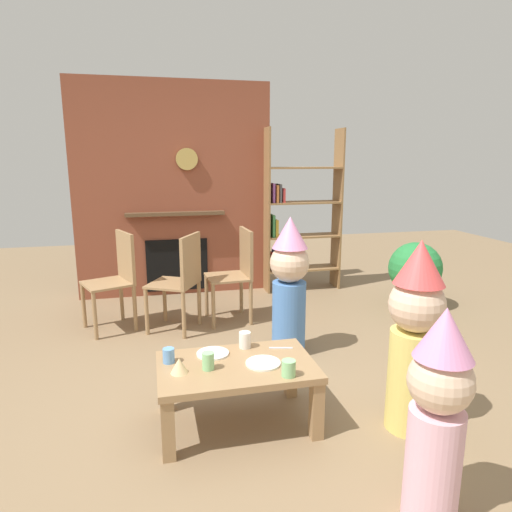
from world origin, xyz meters
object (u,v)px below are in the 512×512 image
at_px(potted_plant_tall, 415,271).
at_px(paper_plate_rear, 213,353).
at_px(paper_cup_near_right, 208,361).
at_px(paper_cup_far_left, 245,340).
at_px(child_with_cone_hat, 438,412).
at_px(child_in_pink, 415,332).
at_px(child_by_the_chairs, 289,283).
at_px(paper_cup_center, 289,368).
at_px(birthday_cake_slice, 179,366).
at_px(bookshelf, 298,216).
at_px(paper_plate_front, 263,363).
at_px(paper_cup_near_left, 169,356).
at_px(dining_chair_middle, 182,277).
at_px(coffee_table, 237,374).
at_px(dining_chair_right, 237,269).
at_px(dining_chair_left, 117,275).

bearing_deg(potted_plant_tall, paper_plate_rear, -146.86).
relative_size(paper_cup_near_right, paper_plate_rear, 0.51).
relative_size(paper_cup_far_left, child_with_cone_hat, 0.11).
bearing_deg(paper_plate_rear, child_in_pink, -21.25).
bearing_deg(child_in_pink, paper_cup_near_right, 3.64).
distance_m(child_in_pink, child_by_the_chairs, 1.22).
distance_m(paper_cup_center, birthday_cake_slice, 0.61).
bearing_deg(paper_plate_rear, child_by_the_chairs, 45.79).
xyz_separation_m(paper_cup_center, paper_cup_far_left, (-0.16, 0.43, 0.01)).
bearing_deg(child_by_the_chairs, child_in_pink, 51.82).
xyz_separation_m(bookshelf, paper_cup_far_left, (-1.15, -2.44, -0.45)).
bearing_deg(paper_plate_front, child_by_the_chairs, 64.40).
relative_size(bookshelf, paper_cup_near_right, 18.92).
height_order(bookshelf, paper_cup_center, bookshelf).
relative_size(bookshelf, birthday_cake_slice, 19.00).
xyz_separation_m(paper_cup_near_left, dining_chair_middle, (0.18, 1.48, 0.08)).
bearing_deg(potted_plant_tall, coffee_table, -142.80).
distance_m(coffee_table, dining_chair_right, 1.80).
height_order(paper_plate_rear, potted_plant_tall, potted_plant_tall).
bearing_deg(paper_cup_far_left, bookshelf, 64.76).
bearing_deg(dining_chair_left, paper_plate_front, 94.45).
relative_size(paper_cup_near_left, child_in_pink, 0.08).
bearing_deg(birthday_cake_slice, coffee_table, 6.56).
height_order(paper_cup_near_right, paper_plate_rear, paper_cup_near_right).
height_order(paper_cup_far_left, birthday_cake_slice, paper_cup_far_left).
relative_size(paper_cup_near_left, paper_plate_front, 0.43).
height_order(bookshelf, coffee_table, bookshelf).
bearing_deg(paper_cup_near_left, birthday_cake_slice, -70.57).
height_order(paper_cup_near_right, child_in_pink, child_in_pink).
xyz_separation_m(child_by_the_chairs, dining_chair_left, (-1.38, 0.91, -0.08)).
distance_m(bookshelf, paper_cup_near_left, 3.06).
bearing_deg(bookshelf, paper_cup_center, -109.11).
height_order(dining_chair_middle, dining_chair_right, same).
height_order(paper_cup_center, dining_chair_right, dining_chair_right).
relative_size(dining_chair_left, dining_chair_middle, 1.00).
relative_size(child_with_cone_hat, dining_chair_right, 1.09).
xyz_separation_m(child_with_cone_hat, dining_chair_left, (-1.47, 2.71, -0.01)).
height_order(paper_cup_near_left, potted_plant_tall, potted_plant_tall).
relative_size(paper_cup_near_left, child_with_cone_hat, 0.09).
distance_m(paper_cup_near_left, child_in_pink, 1.42).
xyz_separation_m(coffee_table, potted_plant_tall, (2.23, 1.69, 0.08)).
height_order(paper_cup_center, child_by_the_chairs, child_by_the_chairs).
distance_m(coffee_table, paper_plate_front, 0.17).
height_order(paper_cup_center, dining_chair_left, dining_chair_left).
distance_m(coffee_table, dining_chair_left, 1.98).
height_order(coffee_table, potted_plant_tall, potted_plant_tall).
distance_m(child_by_the_chairs, dining_chair_middle, 1.06).
bearing_deg(child_by_the_chairs, dining_chair_left, -89.88).
bearing_deg(paper_cup_near_left, paper_plate_rear, 11.17).
xyz_separation_m(dining_chair_right, potted_plant_tall, (1.89, -0.06, -0.11)).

